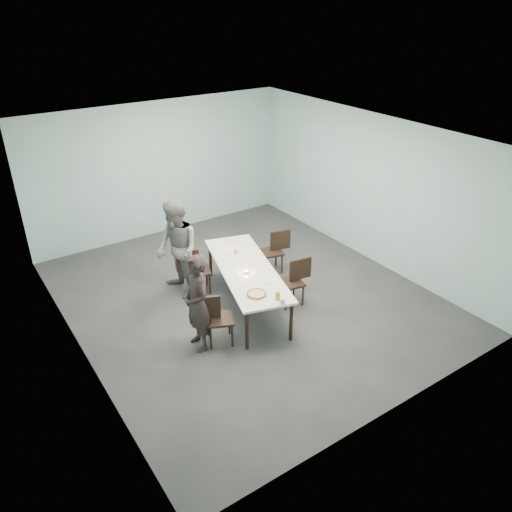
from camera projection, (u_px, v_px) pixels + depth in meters
ground at (245, 296)px, 9.29m from camera, size 7.00×7.00×0.00m
room_shell at (244, 194)px, 8.34m from camera, size 6.02×7.02×3.01m
table at (246, 271)px, 8.72m from camera, size 1.58×2.75×0.75m
chair_near_left at (215, 316)px, 7.85m from camera, size 0.65×0.55×0.87m
chair_far_left at (194, 268)px, 9.21m from camera, size 0.65×0.53×0.87m
chair_near_right at (295, 278)px, 8.88m from camera, size 0.64×0.49×0.87m
chair_far_right at (275, 248)px, 9.91m from camera, size 0.65×0.52×0.87m
diner_near at (197, 303)px, 7.61m from camera, size 0.43×0.62×1.61m
diner_far at (177, 250)px, 8.96m from camera, size 0.70×0.89×1.83m
pizza at (256, 294)px, 7.92m from camera, size 0.34×0.34×0.04m
side_plate at (266, 281)px, 8.30m from camera, size 0.18×0.18×0.01m
beer_glass at (278, 295)px, 7.78m from camera, size 0.08×0.08×0.15m
water_tumbler at (282, 301)px, 7.69m from camera, size 0.08×0.08×0.09m
tealight at (246, 272)px, 8.54m from camera, size 0.06×0.06×0.05m
amber_tumbler at (236, 251)px, 9.18m from camera, size 0.07×0.07×0.08m
menu at (230, 249)px, 9.34m from camera, size 0.35×0.29×0.01m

